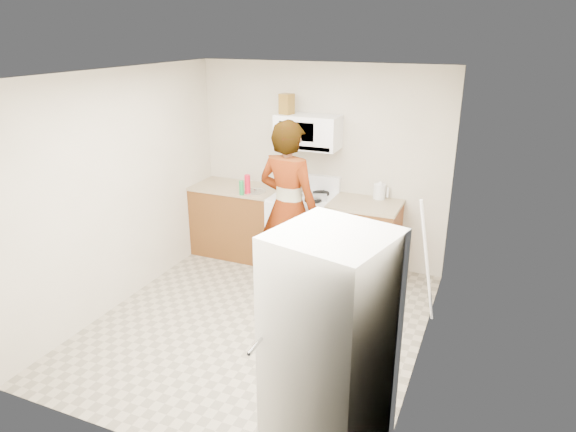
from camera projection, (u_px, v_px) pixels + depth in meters
The scene contains 20 objects.
floor at pixel (260, 323), 5.31m from camera, with size 3.60×3.60×0.00m, color gray.
back_wall at pixel (320, 165), 6.43m from camera, with size 3.20×0.02×2.50m, color beige.
right_wall at pixel (427, 233), 4.30m from camera, with size 0.02×3.60×2.50m, color beige.
cabinet_left at pixel (238, 221), 6.82m from camera, with size 1.12×0.62×0.90m, color brown.
counter_left at pixel (236, 188), 6.66m from camera, with size 1.14×0.64×0.04m, color tan.
cabinet_right at pixel (363, 241), 6.19m from camera, with size 0.80×0.62×0.90m, color brown.
counter_right at pixel (365, 204), 6.03m from camera, with size 0.82×0.64×0.04m, color tan.
gas_range at pixel (303, 229), 6.46m from camera, with size 0.76×0.65×1.13m.
microwave at pixel (308, 132), 6.15m from camera, with size 0.76×0.38×0.40m, color white.
person at pixel (288, 208), 5.69m from camera, with size 0.72×0.47×1.98m, color tan.
fridge at pixel (330, 352), 3.40m from camera, with size 0.70×0.70×1.70m, color silver.
kettle at pixel (380, 191), 6.15m from camera, with size 0.15×0.15×0.18m, color silver.
jug at pixel (287, 104), 6.10m from camera, with size 0.14×0.14×0.24m, color brown.
saucepan at pixel (294, 184), 6.46m from camera, with size 0.24×0.24×0.13m, color #B3B3B8.
tray at pixel (317, 198), 6.16m from camera, with size 0.25×0.16×0.05m, color silver.
bottle_spray at pixel (247, 184), 6.34m from camera, with size 0.07×0.07×0.24m, color red.
bottle_hot_sauce at pixel (249, 188), 6.36m from camera, with size 0.05×0.05×0.15m, color #F5461B.
bottle_green_cap at pixel (241, 188), 6.29m from camera, with size 0.06×0.06×0.18m, color #167E39.
pot_lid at pixel (255, 191), 6.44m from camera, with size 0.27×0.27×0.01m, color silver.
broom at pixel (427, 262), 5.10m from camera, with size 0.03×0.03×1.36m, color white.
Camera 1 is at (2.06, -4.12, 2.87)m, focal length 32.00 mm.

